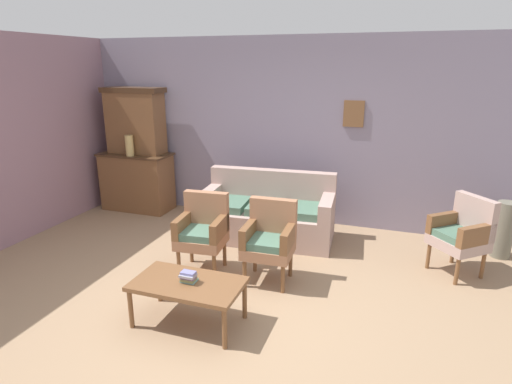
# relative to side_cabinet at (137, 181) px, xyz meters

# --- Properties ---
(ground_plane) EXTENTS (7.68, 7.68, 0.00)m
(ground_plane) POSITION_rel_side_cabinet_xyz_m (2.47, -2.25, -0.47)
(ground_plane) COLOR #997A5B
(wall_back_with_decor) EXTENTS (6.40, 0.09, 2.70)m
(wall_back_with_decor) POSITION_rel_side_cabinet_xyz_m (2.47, 0.38, 0.88)
(wall_back_with_decor) COLOR gray
(wall_back_with_decor) RESTS_ON ground
(side_cabinet) EXTENTS (1.16, 0.55, 0.93)m
(side_cabinet) POSITION_rel_side_cabinet_xyz_m (0.00, 0.00, 0.00)
(side_cabinet) COLOR brown
(side_cabinet) RESTS_ON ground
(cabinet_upper_hutch) EXTENTS (0.99, 0.38, 1.03)m
(cabinet_upper_hutch) POSITION_rel_side_cabinet_xyz_m (0.00, 0.08, 0.98)
(cabinet_upper_hutch) COLOR brown
(cabinet_upper_hutch) RESTS_ON side_cabinet
(vase_on_cabinet) EXTENTS (0.13, 0.13, 0.32)m
(vase_on_cabinet) POSITION_rel_side_cabinet_xyz_m (0.04, -0.18, 0.63)
(vase_on_cabinet) COLOR tan
(vase_on_cabinet) RESTS_ON side_cabinet
(floral_couch) EXTENTS (1.82, 0.93, 0.90)m
(floral_couch) POSITION_rel_side_cabinet_xyz_m (2.39, -0.48, -0.14)
(floral_couch) COLOR tan
(floral_couch) RESTS_ON ground
(armchair_row_middle) EXTENTS (0.57, 0.54, 0.90)m
(armchair_row_middle) POSITION_rel_side_cabinet_xyz_m (1.97, -1.61, 0.03)
(armchair_row_middle) COLOR #9E6B4C
(armchair_row_middle) RESTS_ON ground
(armchair_near_cabinet) EXTENTS (0.54, 0.51, 0.90)m
(armchair_near_cabinet) POSITION_rel_side_cabinet_xyz_m (2.77, -1.60, 0.03)
(armchair_near_cabinet) COLOR #9E6B4C
(armchair_near_cabinet) RESTS_ON ground
(wingback_chair_by_fireplace) EXTENTS (0.71, 0.71, 0.90)m
(wingback_chair_by_fireplace) POSITION_rel_side_cabinet_xyz_m (4.77, -0.74, 0.03)
(wingback_chair_by_fireplace) COLOR tan
(wingback_chair_by_fireplace) RESTS_ON ground
(coffee_table) EXTENTS (1.00, 0.56, 0.42)m
(coffee_table) POSITION_rel_side_cabinet_xyz_m (2.31, -2.63, -0.09)
(coffee_table) COLOR brown
(coffee_table) RESTS_ON ground
(book_stack_on_table) EXTENTS (0.14, 0.13, 0.11)m
(book_stack_on_table) POSITION_rel_side_cabinet_xyz_m (2.32, -2.63, 0.00)
(book_stack_on_table) COLOR #6EA4A2
(book_stack_on_table) RESTS_ON coffee_table
(floor_vase_by_wall) EXTENTS (0.23, 0.23, 0.71)m
(floor_vase_by_wall) POSITION_rel_side_cabinet_xyz_m (5.32, -0.10, -0.11)
(floor_vase_by_wall) COLOR #716D5C
(floor_vase_by_wall) RESTS_ON ground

